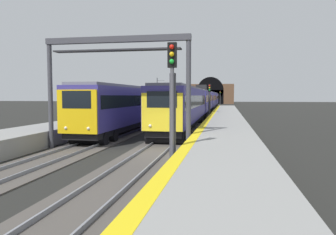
# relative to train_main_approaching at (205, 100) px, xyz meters

# --- Properties ---
(ground_plane) EXTENTS (320.00, 320.00, 0.00)m
(ground_plane) POSITION_rel_train_main_approaching_xyz_m (-44.30, 0.00, -2.35)
(ground_plane) COLOR black
(platform_right) EXTENTS (112.00, 3.66, 1.06)m
(platform_right) POSITION_rel_train_main_approaching_xyz_m (-44.30, -3.94, -1.82)
(platform_right) COLOR gray
(platform_right) RESTS_ON ground_plane
(platform_left) EXTENTS (112.00, 3.66, 1.06)m
(platform_left) POSITION_rel_train_main_approaching_xyz_m (-44.30, 8.69, -1.82)
(platform_left) COLOR gray
(platform_left) RESTS_ON ground_plane
(platform_right_edge_strip) EXTENTS (112.00, 0.50, 0.01)m
(platform_right_edge_strip) POSITION_rel_train_main_approaching_xyz_m (-44.30, -2.36, -1.28)
(platform_right_edge_strip) COLOR yellow
(platform_right_edge_strip) RESTS_ON platform_right
(track_main_line) EXTENTS (160.00, 3.04, 0.21)m
(track_main_line) POSITION_rel_train_main_approaching_xyz_m (-44.30, 0.00, -2.31)
(track_main_line) COLOR #4C4742
(track_main_line) RESTS_ON ground_plane
(track_adjacent_line) EXTENTS (160.00, 3.16, 0.21)m
(track_adjacent_line) POSITION_rel_train_main_approaching_xyz_m (-44.30, 4.76, -2.31)
(track_adjacent_line) COLOR #4C4742
(track_adjacent_line) RESTS_ON ground_plane
(train_main_approaching) EXTENTS (84.58, 2.85, 5.00)m
(train_main_approaching) POSITION_rel_train_main_approaching_xyz_m (0.00, 0.00, 0.00)
(train_main_approaching) COLOR navy
(train_main_approaching) RESTS_ON ground_plane
(train_adjacent_platform) EXTENTS (36.98, 3.00, 5.03)m
(train_adjacent_platform) POSITION_rel_train_main_approaching_xyz_m (-25.25, 4.76, -0.00)
(train_adjacent_platform) COLOR navy
(train_adjacent_platform) RESTS_ON ground_plane
(railway_signal_near) EXTENTS (0.39, 0.38, 5.51)m
(railway_signal_near) POSITION_rel_train_main_approaching_xyz_m (-48.30, -1.77, 0.97)
(railway_signal_near) COLOR #4C4C54
(railway_signal_near) RESTS_ON ground_plane
(railway_signal_mid) EXTENTS (0.39, 0.38, 4.83)m
(railway_signal_mid) POSITION_rel_train_main_approaching_xyz_m (-18.60, -1.77, 0.59)
(railway_signal_mid) COLOR #38383D
(railway_signal_mid) RESTS_ON ground_plane
(railway_signal_far) EXTENTS (0.39, 0.38, 4.94)m
(railway_signal_far) POSITION_rel_train_main_approaching_xyz_m (50.92, -1.77, 0.65)
(railway_signal_far) COLOR #38383D
(railway_signal_far) RESTS_ON ground_plane
(overhead_signal_gantry) EXTENTS (0.70, 8.85, 6.74)m
(overhead_signal_gantry) POSITION_rel_train_main_approaching_xyz_m (-43.62, 2.38, 2.78)
(overhead_signal_gantry) COLOR #3F3F47
(overhead_signal_gantry) RESTS_ON ground_plane
(tunnel_portal) EXTENTS (2.42, 18.29, 10.64)m
(tunnel_portal) POSITION_rel_train_main_approaching_xyz_m (66.70, 2.38, 1.62)
(tunnel_portal) COLOR brown
(tunnel_portal) RESTS_ON ground_plane
(catenary_mast_near) EXTENTS (0.22, 1.73, 7.16)m
(catenary_mast_near) POSITION_rel_train_main_approaching_xyz_m (6.64, 10.90, 1.31)
(catenary_mast_near) COLOR #595B60
(catenary_mast_near) RESTS_ON ground_plane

